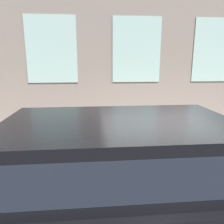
# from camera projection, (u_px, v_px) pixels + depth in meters

# --- Properties ---
(ground_plane) EXTENTS (80.00, 80.00, 0.00)m
(ground_plane) POSITION_uv_depth(u_px,v_px,m) (161.00, 184.00, 4.76)
(ground_plane) COLOR #38383A
(sidewalk) EXTENTS (3.00, 60.00, 0.18)m
(sidewalk) POSITION_uv_depth(u_px,v_px,m) (145.00, 152.00, 6.20)
(sidewalk) COLOR #A8A093
(sidewalk) RESTS_ON ground_plane
(building_facade) EXTENTS (0.33, 40.00, 7.44)m
(building_facade) POSITION_uv_depth(u_px,v_px,m) (136.00, 26.00, 6.97)
(building_facade) COLOR gray
(building_facade) RESTS_ON ground_plane
(fire_hydrant) EXTENTS (0.27, 0.40, 0.76)m
(fire_hydrant) POSITION_uv_depth(u_px,v_px,m) (130.00, 150.00, 5.18)
(fire_hydrant) COLOR #2D7260
(fire_hydrant) RESTS_ON sidewalk
(person) EXTENTS (0.29, 0.19, 1.18)m
(person) POSITION_uv_depth(u_px,v_px,m) (95.00, 133.00, 5.37)
(person) COLOR #998466
(person) RESTS_ON sidewalk
(parked_truck_black_near) EXTENTS (2.08, 4.85, 1.87)m
(parked_truck_black_near) POSITION_uv_depth(u_px,v_px,m) (114.00, 175.00, 3.00)
(parked_truck_black_near) COLOR black
(parked_truck_black_near) RESTS_ON ground_plane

